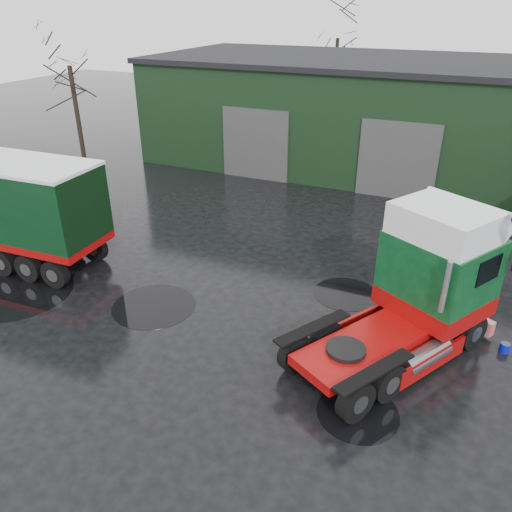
{
  "coord_description": "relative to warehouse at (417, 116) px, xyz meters",
  "views": [
    {
      "loc": [
        5.5,
        -11.83,
        9.43
      ],
      "look_at": [
        -0.56,
        1.82,
        1.7
      ],
      "focal_mm": 35.0,
      "sensor_mm": 36.0,
      "label": 1
    }
  ],
  "objects": [
    {
      "name": "tree_left",
      "position": [
        -19.0,
        -8.0,
        1.09
      ],
      "size": [
        4.4,
        4.4,
        8.5
      ],
      "primitive_type": null,
      "color": "black",
      "rests_on": "ground"
    },
    {
      "name": "puddle_1",
      "position": [
        0.25,
        -16.58,
        -3.15
      ],
      "size": [
        2.32,
        2.32,
        0.01
      ],
      "primitive_type": "cylinder",
      "color": "black",
      "rests_on": "ground"
    },
    {
      "name": "ground",
      "position": [
        -2.0,
        -20.0,
        -3.16
      ],
      "size": [
        100.0,
        100.0,
        0.0
      ],
      "primitive_type": "plane",
      "color": "black"
    },
    {
      "name": "puddle_0",
      "position": [
        -5.58,
        -20.04,
        -3.15
      ],
      "size": [
        2.88,
        2.88,
        0.01
      ],
      "primitive_type": "cylinder",
      "color": "black",
      "rests_on": "ground"
    },
    {
      "name": "wash_bucket",
      "position": [
        5.45,
        -17.86,
        -3.02
      ],
      "size": [
        0.32,
        0.32,
        0.28
      ],
      "primitive_type": "cylinder",
      "rotation": [
        0.0,
        0.0,
        0.07
      ],
      "color": "#0811B1",
      "rests_on": "ground"
    },
    {
      "name": "tree_back_a",
      "position": [
        -8.0,
        10.0,
        1.59
      ],
      "size": [
        4.4,
        4.4,
        9.5
      ],
      "primitive_type": null,
      "color": "black",
      "rests_on": "ground"
    },
    {
      "name": "puddle_3",
      "position": [
        2.04,
        -22.12,
        -3.15
      ],
      "size": [
        2.12,
        2.12,
        0.01
      ],
      "primitive_type": "cylinder",
      "color": "black",
      "rests_on": "ground"
    },
    {
      "name": "puddle_2",
      "position": [
        -10.62,
        -21.28,
        -3.15
      ],
      "size": [
        3.92,
        3.92,
        0.01
      ],
      "primitive_type": "cylinder",
      "color": "black",
      "rests_on": "ground"
    },
    {
      "name": "hero_tractor",
      "position": [
        2.22,
        -19.61,
        -0.96
      ],
      "size": [
        6.14,
        7.62,
        4.39
      ],
      "primitive_type": null,
      "rotation": [
        0.0,
        0.0,
        -0.52
      ],
      "color": "#0B3B1B",
      "rests_on": "ground"
    },
    {
      "name": "warehouse",
      "position": [
        0.0,
        0.0,
        0.0
      ],
      "size": [
        32.4,
        12.4,
        6.3
      ],
      "color": "black",
      "rests_on": "ground"
    }
  ]
}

